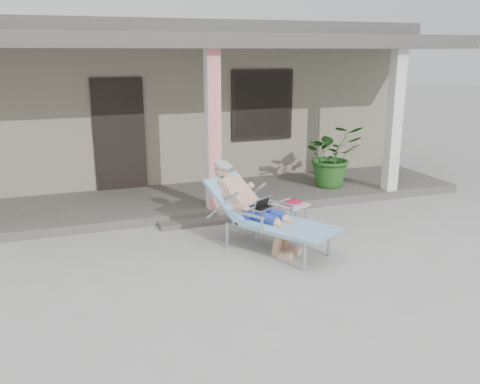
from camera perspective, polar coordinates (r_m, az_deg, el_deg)
name	(u,v)px	position (r m, az deg, el deg)	size (l,w,h in m)	color
ground	(261,265)	(6.78, 2.41, -8.17)	(60.00, 60.00, 0.00)	#9E9E99
house	(161,96)	(12.50, -8.88, 10.55)	(10.40, 5.40, 3.30)	gray
porch_deck	(201,199)	(9.43, -4.41, -0.79)	(10.00, 2.00, 0.15)	#605B56
porch_overhang	(198,47)	(9.00, -4.69, 15.93)	(10.00, 2.30, 2.85)	silver
porch_step	(219,220)	(8.39, -2.32, -3.13)	(2.00, 0.30, 0.07)	#605B56
lounger	(260,194)	(7.12, 2.23, -0.28)	(1.62, 1.98, 1.27)	#B7B7BC
side_table	(290,206)	(8.13, 5.69, -1.55)	(0.60, 0.60, 0.41)	#B3B3AE
potted_palm	(332,155)	(10.06, 10.33, 4.09)	(1.11, 0.96, 1.23)	#26591E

